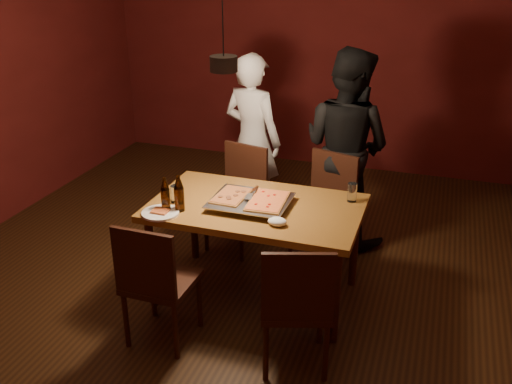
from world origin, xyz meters
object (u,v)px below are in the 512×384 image
(chair_far_right, at_px, (327,197))
(chair_near_right, at_px, (296,297))
(diner_white, at_px, (252,140))
(plate_slice, at_px, (160,213))
(beer_bottle_a, at_px, (165,194))
(chair_near_left, at_px, (154,274))
(chair_far_left, at_px, (240,187))
(pizza_tray, at_px, (250,203))
(dining_table, at_px, (256,214))
(diner_dark, at_px, (346,147))
(pendant_lamp, at_px, (224,62))
(beer_bottle_b, at_px, (179,193))

(chair_far_right, distance_m, chair_near_right, 1.50)
(diner_white, bearing_deg, plate_slice, 100.94)
(beer_bottle_a, bearing_deg, chair_near_left, -73.62)
(chair_far_left, xyz_separation_m, chair_near_right, (0.89, -1.45, 0.00))
(chair_near_right, xyz_separation_m, beer_bottle_a, (-1.07, 0.45, 0.33))
(chair_near_right, distance_m, plate_slice, 1.16)
(chair_far_left, relative_size, pizza_tray, 0.91)
(chair_far_right, relative_size, chair_near_left, 1.08)
(dining_table, relative_size, chair_far_left, 3.00)
(diner_white, bearing_deg, chair_far_right, 166.20)
(pizza_tray, height_order, diner_dark, diner_dark)
(dining_table, relative_size, chair_near_right, 2.84)
(diner_white, relative_size, diner_dark, 0.94)
(chair_near_left, xyz_separation_m, plate_slice, (-0.15, 0.41, 0.22))
(beer_bottle_a, bearing_deg, pendant_lamp, 30.08)
(chair_far_right, xyz_separation_m, diner_dark, (0.07, 0.38, 0.32))
(chair_near_left, relative_size, pendant_lamp, 0.44)
(beer_bottle_a, distance_m, beer_bottle_b, 0.10)
(chair_near_left, relative_size, diner_dark, 0.28)
(dining_table, xyz_separation_m, chair_near_left, (-0.43, -0.76, -0.14))
(chair_far_left, relative_size, diner_dark, 0.29)
(beer_bottle_b, bearing_deg, chair_near_left, -84.77)
(beer_bottle_a, bearing_deg, beer_bottle_b, 11.13)
(dining_table, distance_m, chair_far_right, 0.86)
(dining_table, height_order, pizza_tray, pizza_tray)
(pizza_tray, distance_m, pendant_lamp, 1.00)
(chair_near_right, relative_size, diner_white, 0.33)
(pizza_tray, xyz_separation_m, beer_bottle_b, (-0.44, -0.23, 0.11))
(chair_near_right, height_order, diner_dark, diner_dark)
(chair_far_left, height_order, beer_bottle_b, beer_bottle_b)
(chair_far_left, height_order, diner_white, diner_white)
(chair_far_right, height_order, chair_near_right, same)
(chair_far_left, relative_size, beer_bottle_a, 2.08)
(chair_far_left, distance_m, chair_near_left, 1.49)
(chair_far_left, xyz_separation_m, diner_dark, (0.82, 0.43, 0.32))
(dining_table, bearing_deg, pizza_tray, -136.39)
(chair_near_right, relative_size, pendant_lamp, 0.48)
(dining_table, relative_size, chair_near_left, 3.09)
(diner_dark, bearing_deg, beer_bottle_a, 78.79)
(chair_near_left, height_order, plate_slice, chair_near_left)
(dining_table, height_order, chair_near_left, chair_near_left)
(chair_near_left, bearing_deg, diner_dark, 66.86)
(chair_far_right, height_order, pendant_lamp, pendant_lamp)
(chair_near_left, height_order, diner_white, diner_white)
(beer_bottle_b, bearing_deg, pizza_tray, 27.15)
(beer_bottle_a, xyz_separation_m, pendant_lamp, (0.37, 0.22, 0.89))
(chair_far_left, relative_size, plate_slice, 1.93)
(chair_near_left, xyz_separation_m, diner_dark, (0.86, 1.92, 0.32))
(chair_near_right, relative_size, beer_bottle_b, 2.01)
(chair_far_right, height_order, beer_bottle_b, beer_bottle_b)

